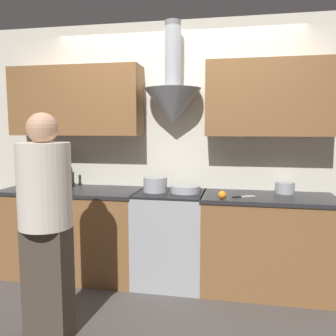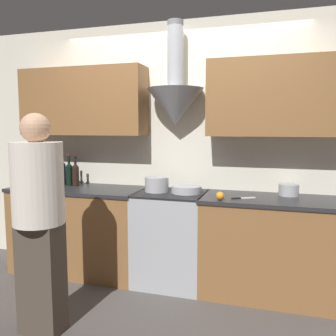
% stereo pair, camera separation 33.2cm
% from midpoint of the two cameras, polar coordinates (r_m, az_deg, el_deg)
% --- Properties ---
extents(ground_plane, '(12.00, 12.00, 0.00)m').
position_cam_midpoint_polar(ground_plane, '(3.46, -3.60, -19.78)').
color(ground_plane, '#4C4744').
extents(wall_back, '(8.40, 0.56, 2.60)m').
position_cam_midpoint_polar(wall_back, '(3.66, -2.02, 5.63)').
color(wall_back, silver).
rests_on(wall_back, ground_plane).
extents(counter_left, '(1.40, 0.62, 0.90)m').
position_cam_midpoint_polar(counter_left, '(3.91, -17.29, -9.77)').
color(counter_left, brown).
rests_on(counter_left, ground_plane).
extents(counter_right, '(1.21, 0.62, 0.90)m').
position_cam_midpoint_polar(counter_right, '(3.47, 12.93, -11.74)').
color(counter_right, brown).
rests_on(counter_right, ground_plane).
extents(stove_range, '(0.66, 0.60, 0.90)m').
position_cam_midpoint_polar(stove_range, '(3.56, -2.40, -11.06)').
color(stove_range, '#A8AAAF').
rests_on(stove_range, ground_plane).
extents(wine_bottle_0, '(0.08, 0.08, 0.35)m').
position_cam_midpoint_polar(wine_bottle_0, '(4.18, -24.55, -0.78)').
color(wine_bottle_0, black).
rests_on(wine_bottle_0, counter_left).
extents(wine_bottle_1, '(0.08, 0.08, 0.35)m').
position_cam_midpoint_polar(wine_bottle_1, '(4.15, -23.35, -0.70)').
color(wine_bottle_1, black).
rests_on(wine_bottle_1, counter_left).
extents(wine_bottle_2, '(0.07, 0.07, 0.32)m').
position_cam_midpoint_polar(wine_bottle_2, '(4.07, -22.37, -1.00)').
color(wine_bottle_2, black).
rests_on(wine_bottle_2, counter_left).
extents(wine_bottle_3, '(0.07, 0.07, 0.30)m').
position_cam_midpoint_polar(wine_bottle_3, '(4.05, -21.19, -1.06)').
color(wine_bottle_3, black).
rests_on(wine_bottle_3, counter_left).
extents(wine_bottle_4, '(0.07, 0.07, 0.35)m').
position_cam_midpoint_polar(wine_bottle_4, '(3.99, -20.04, -0.85)').
color(wine_bottle_4, black).
rests_on(wine_bottle_4, counter_left).
extents(wine_bottle_5, '(0.07, 0.07, 0.35)m').
position_cam_midpoint_polar(wine_bottle_5, '(3.94, -18.98, -1.00)').
color(wine_bottle_5, black).
rests_on(wine_bottle_5, counter_left).
extents(wine_bottle_6, '(0.07, 0.07, 0.32)m').
position_cam_midpoint_polar(wine_bottle_6, '(3.89, -17.98, -1.12)').
color(wine_bottle_6, black).
rests_on(wine_bottle_6, counter_left).
extents(stock_pot, '(0.23, 0.23, 0.14)m').
position_cam_midpoint_polar(stock_pot, '(3.48, -4.78, -2.67)').
color(stock_pot, '#A8AAAF').
rests_on(stock_pot, stove_range).
extents(mixing_bowl, '(0.29, 0.29, 0.07)m').
position_cam_midpoint_polar(mixing_bowl, '(3.44, 0.06, -3.41)').
color(mixing_bowl, '#A8AAAF').
rests_on(mixing_bowl, stove_range).
extents(orange_fruit, '(0.07, 0.07, 0.07)m').
position_cam_midpoint_polar(orange_fruit, '(3.14, 5.70, -4.34)').
color(orange_fruit, orange).
rests_on(orange_fruit, counter_right).
extents(saucepan, '(0.18, 0.18, 0.11)m').
position_cam_midpoint_polar(saucepan, '(3.53, 15.69, -3.09)').
color(saucepan, '#A8AAAF').
rests_on(saucepan, counter_right).
extents(chefs_knife, '(0.21, 0.13, 0.01)m').
position_cam_midpoint_polar(chefs_knife, '(3.26, 9.24, -4.57)').
color(chefs_knife, silver).
rests_on(chefs_knife, counter_right).
extents(person_foreground_left, '(0.37, 0.37, 1.63)m').
position_cam_midpoint_polar(person_foreground_left, '(2.72, -22.39, -7.51)').
color(person_foreground_left, '#473D33').
rests_on(person_foreground_left, ground_plane).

